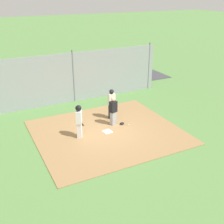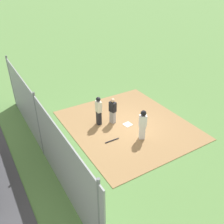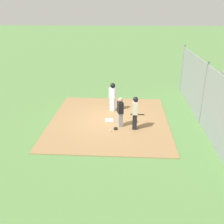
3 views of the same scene
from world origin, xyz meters
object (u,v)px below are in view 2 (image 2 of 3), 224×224
object	(u,v)px
catcher	(113,110)
home_plate	(128,124)
baseball_bat	(112,140)
catcher_mask	(112,117)
umpire	(99,110)
baseball	(113,114)
runner	(143,123)

from	to	relation	value
catcher	home_plate	bearing A→B (deg)	-63.23
home_plate	catcher	distance (m)	1.20
home_plate	baseball_bat	distance (m)	1.79
home_plate	catcher_mask	xyz separation A→B (m)	(-1.08, -0.41, 0.05)
baseball_bat	umpire	bearing A→B (deg)	83.95
baseball	home_plate	bearing A→B (deg)	6.40
umpire	baseball	xyz separation A→B (m)	(-0.41, 1.22, -0.87)
home_plate	runner	size ratio (longest dim) A/B	0.26
home_plate	catcher_mask	distance (m)	1.15
catcher	baseball	distance (m)	1.14
baseball	umpire	bearing A→B (deg)	-71.57
baseball	baseball_bat	bearing A→B (deg)	-33.04
umpire	baseball_bat	bearing A→B (deg)	-93.29
catcher_mask	baseball_bat	bearing A→B (deg)	-31.17
catcher_mask	baseball	world-z (taller)	catcher_mask
catcher	runner	distance (m)	2.18
home_plate	catcher	world-z (taller)	catcher
catcher	runner	size ratio (longest dim) A/B	0.92
baseball_bat	baseball	bearing A→B (deg)	57.37
home_plate	baseball_bat	xyz separation A→B (m)	(0.85, -1.57, 0.02)
home_plate	catcher	xyz separation A→B (m)	(-0.65, -0.62, 0.80)
umpire	baseball	distance (m)	1.56
umpire	baseball	bearing A→B (deg)	21.59
runner	baseball_bat	size ratio (longest dim) A/B	2.12
catcher	catcher_mask	size ratio (longest dim) A/B	6.55
home_plate	baseball	world-z (taller)	baseball
baseball_bat	catcher_mask	bearing A→B (deg)	59.24
runner	umpire	bearing A→B (deg)	55.68
catcher	baseball	bearing A→B (deg)	38.72
catcher_mask	baseball	bearing A→B (deg)	135.33
umpire	catcher	bearing A→B (deg)	-17.29
catcher	umpire	xyz separation A→B (m)	(-0.28, -0.75, 0.10)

